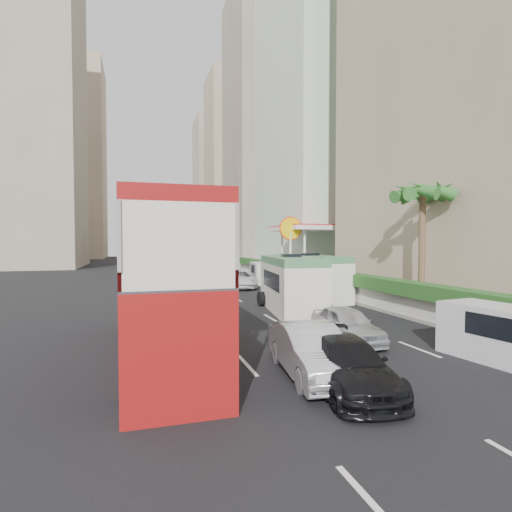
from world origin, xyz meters
name	(u,v)px	position (x,y,z in m)	size (l,w,h in m)	color
ground_plane	(323,342)	(0.00, 0.00, 0.00)	(200.00, 200.00, 0.00)	black
double_decker_bus	(164,281)	(-6.00, 0.00, 2.53)	(2.50, 11.00, 5.06)	maroon
car_silver_lane_a	(311,376)	(-2.11, -3.49, 0.00)	(1.55, 4.45, 1.47)	silver
car_silver_lane_b	(346,342)	(0.86, -0.28, 0.00)	(1.61, 4.00, 1.36)	silver
car_black	(347,389)	(-1.62, -4.67, 0.00)	(1.81, 4.46, 1.30)	black
van_asset	(240,288)	(1.45, 18.52, 0.00)	(2.42, 5.25, 1.46)	silver
minibus_near	(291,284)	(1.33, 6.65, 1.52)	(2.28, 6.85, 3.04)	silver
minibus_far	(310,277)	(4.31, 10.62, 1.48)	(2.22, 6.66, 2.95)	silver
panel_van_far	(263,273)	(4.54, 21.82, 0.96)	(1.91, 4.78, 1.91)	silver
sidewalk	(294,278)	(9.00, 25.00, 0.09)	(6.00, 120.00, 0.18)	#99968C
kerb_wall	(315,283)	(6.20, 14.00, 0.68)	(0.30, 44.00, 1.00)	silver
hedge	(315,272)	(6.20, 14.00, 1.53)	(1.10, 44.00, 0.70)	#2D6626
palm_tree	(422,251)	(7.80, 4.00, 3.38)	(0.36, 0.36, 6.40)	brown
shell_station	(311,253)	(10.00, 23.00, 2.75)	(6.50, 8.00, 5.50)	silver
tower_stripe	(333,50)	(18.00, 34.00, 29.00)	(16.00, 18.00, 58.00)	white
tower_mid	(272,130)	(18.00, 58.00, 25.00)	(16.00, 16.00, 50.00)	tan
tower_far_a	(237,168)	(17.00, 82.00, 22.00)	(14.00, 14.00, 44.00)	tan
tower_far_b	(219,188)	(17.00, 104.00, 20.00)	(14.00, 14.00, 40.00)	tan
tower_left_a	(16,96)	(-24.00, 55.00, 26.00)	(18.00, 18.00, 52.00)	tan
tower_left_b	(69,161)	(-22.00, 90.00, 23.00)	(16.00, 16.00, 46.00)	tan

